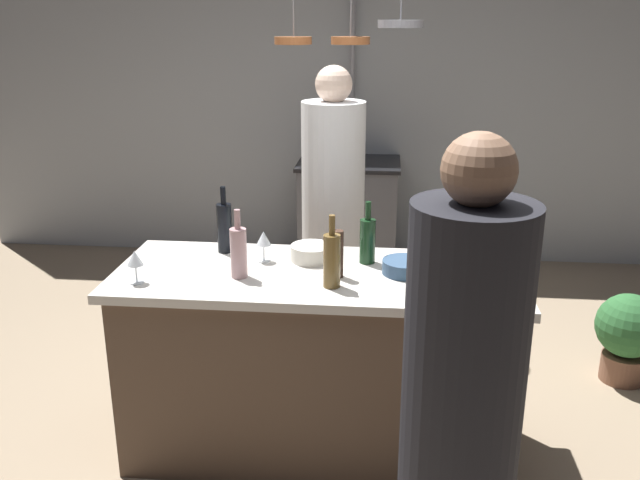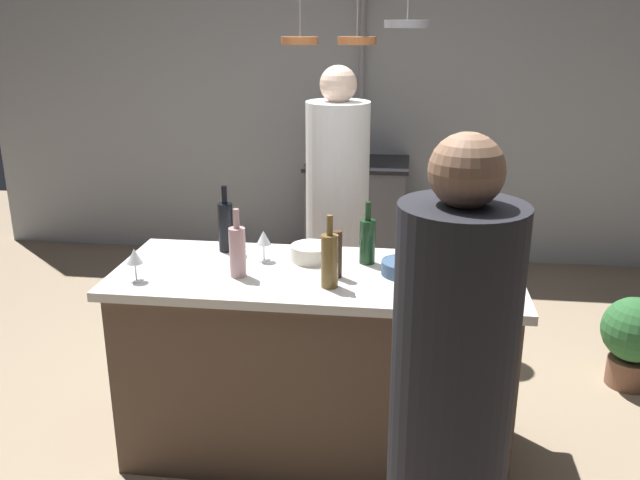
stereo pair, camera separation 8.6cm
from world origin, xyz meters
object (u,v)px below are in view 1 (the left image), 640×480
(wine_bottle_rose, at_px, (239,251))
(wine_bottle_amber, at_px, (332,259))
(wine_glass_by_chef, at_px, (135,260))
(mixing_bowl_ceramic, at_px, (311,253))
(wine_bottle_red, at_px, (367,240))
(bar_stool_right, at_px, (436,467))
(wine_glass_near_right_guest, at_px, (264,240))
(pepper_mill, at_px, (338,254))
(chef, at_px, (333,226))
(potted_plant, at_px, (628,332))
(mixing_bowl_blue, at_px, (405,267))
(guest_right, at_px, (459,432))
(wine_bottle_green, at_px, (425,263))
(stove_range, at_px, (348,216))
(wine_bottle_dark, at_px, (225,227))
(mixing_bowl_wooden, at_px, (479,259))

(wine_bottle_rose, xyz_separation_m, wine_bottle_amber, (0.41, -0.07, 0.00))
(wine_glass_by_chef, bearing_deg, mixing_bowl_ceramic, 26.45)
(wine_bottle_red, bearing_deg, mixing_bowl_ceramic, 179.89)
(bar_stool_right, xyz_separation_m, wine_glass_near_right_guest, (-0.77, 0.73, 0.63))
(pepper_mill, xyz_separation_m, wine_glass_near_right_guest, (-0.35, 0.16, 0.00))
(wine_bottle_rose, xyz_separation_m, wine_glass_by_chef, (-0.42, -0.12, -0.01))
(chef, distance_m, wine_bottle_rose, 1.17)
(potted_plant, relative_size, wine_bottle_red, 1.80)
(mixing_bowl_blue, bearing_deg, wine_glass_by_chef, -168.64)
(wine_bottle_red, bearing_deg, guest_right, -74.45)
(wine_bottle_red, distance_m, wine_bottle_amber, 0.34)
(chef, relative_size, wine_bottle_red, 5.95)
(wine_bottle_green, bearing_deg, wine_glass_near_right_guest, 160.85)
(pepper_mill, relative_size, wine_glass_near_right_guest, 1.44)
(potted_plant, distance_m, pepper_mill, 1.92)
(guest_right, xyz_separation_m, pepper_mill, (-0.44, 0.96, 0.22))
(wine_bottle_amber, bearing_deg, wine_glass_near_right_guest, 140.98)
(stove_range, bearing_deg, mixing_bowl_ceramic, -90.98)
(wine_bottle_dark, bearing_deg, potted_plant, 14.86)
(mixing_bowl_wooden, bearing_deg, wine_bottle_rose, -168.37)
(wine_glass_by_chef, bearing_deg, bar_stool_right, -18.18)
(potted_plant, xyz_separation_m, wine_glass_by_chef, (-2.41, -1.00, 0.71))
(potted_plant, height_order, wine_bottle_amber, wine_bottle_amber)
(guest_right, bearing_deg, wine_bottle_red, 105.55)
(chef, height_order, wine_bottle_red, chef)
(potted_plant, xyz_separation_m, wine_bottle_dark, (-2.13, -0.57, 0.73))
(wine_glass_near_right_guest, distance_m, mixing_bowl_wooden, 0.98)
(wine_bottle_red, xyz_separation_m, wine_bottle_amber, (-0.14, -0.31, 0.01))
(bar_stool_right, relative_size, wine_glass_near_right_guest, 4.66)
(stove_range, bearing_deg, mixing_bowl_wooden, -72.81)
(wine_bottle_green, xyz_separation_m, wine_bottle_dark, (-0.93, 0.37, 0.01))
(stove_range, bearing_deg, guest_right, -81.14)
(wine_bottle_red, relative_size, mixing_bowl_blue, 1.43)
(wine_bottle_green, bearing_deg, wine_bottle_dark, 158.36)
(pepper_mill, distance_m, wine_glass_by_chef, 0.86)
(guest_right, xyz_separation_m, wine_bottle_dark, (-1.00, 1.23, 0.24))
(wine_bottle_amber, bearing_deg, mixing_bowl_ceramic, 111.24)
(bar_stool_right, xyz_separation_m, pepper_mill, (-0.42, 0.57, 0.63))
(wine_bottle_red, distance_m, wine_glass_near_right_guest, 0.48)
(wine_bottle_rose, distance_m, mixing_bowl_wooden, 1.07)
(wine_glass_near_right_guest, bearing_deg, wine_bottle_red, 4.20)
(wine_bottle_amber, relative_size, wine_glass_by_chef, 2.14)
(pepper_mill, distance_m, wine_bottle_green, 0.38)
(wine_bottle_amber, distance_m, mixing_bowl_ceramic, 0.34)
(pepper_mill, height_order, mixing_bowl_wooden, pepper_mill)
(potted_plant, relative_size, mixing_bowl_blue, 2.57)
(wine_bottle_dark, height_order, wine_glass_by_chef, wine_bottle_dark)
(pepper_mill, bearing_deg, wine_bottle_amber, -98.51)
(chef, distance_m, wine_glass_by_chef, 1.44)
(chef, xyz_separation_m, wine_bottle_red, (0.23, -0.87, 0.21))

